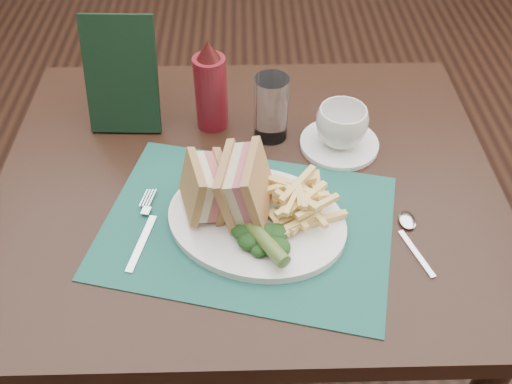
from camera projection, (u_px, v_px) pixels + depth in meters
floor at (248, 238)px, 1.91m from camera, size 7.00×7.00×0.00m
table_main at (249, 298)px, 1.29m from camera, size 0.90×0.75×0.75m
placemat at (247, 225)px, 0.95m from camera, size 0.54×0.44×0.00m
plate at (256, 221)px, 0.94m from camera, size 0.37×0.33×0.01m
sandwich_half_a at (193, 189)px, 0.91m from camera, size 0.10×0.11×0.10m
sandwich_half_b at (233, 185)px, 0.91m from camera, size 0.10×0.13×0.12m
kale_garnish at (259, 238)px, 0.89m from camera, size 0.11×0.08×0.03m
pickle_spear at (262, 238)px, 0.88m from camera, size 0.08×0.11×0.03m
fries_pile at (302, 198)px, 0.93m from camera, size 0.18×0.20×0.06m
fork at (143, 228)px, 0.93m from camera, size 0.07×0.17×0.01m
spoon at (413, 240)px, 0.92m from camera, size 0.08×0.15×0.01m
saucer at (339, 144)px, 1.09m from camera, size 0.19×0.19×0.01m
coffee_cup at (342, 126)px, 1.06m from camera, size 0.11×0.11×0.08m
drinking_glass at (271, 108)px, 1.07m from camera, size 0.08×0.08×0.13m
ketchup_bottle at (210, 85)px, 1.08m from camera, size 0.07×0.07×0.19m
check_presenter at (121, 75)px, 1.07m from camera, size 0.14×0.09×0.22m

